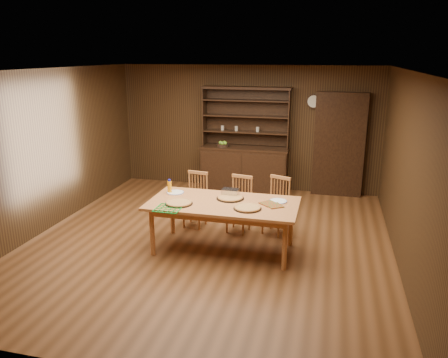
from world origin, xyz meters
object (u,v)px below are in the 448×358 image
(chair_right, at_px, (277,204))
(chair_center, at_px, (240,202))
(dining_table, at_px, (223,207))
(china_hutch, at_px, (245,163))
(chair_left, at_px, (196,198))
(juice_bottle, at_px, (170,187))

(chair_right, bearing_deg, chair_center, -152.18)
(dining_table, xyz_separation_m, chair_center, (0.08, 0.80, -0.19))
(china_hutch, xyz_separation_m, chair_left, (-0.40, -2.13, -0.11))
(chair_left, bearing_deg, chair_right, 8.05)
(dining_table, height_order, chair_left, chair_left)
(chair_center, bearing_deg, juice_bottle, -139.15)
(china_hutch, relative_size, chair_left, 2.35)
(chair_center, bearing_deg, chair_right, 17.52)
(dining_table, xyz_separation_m, chair_left, (-0.69, 0.86, -0.19))
(chair_center, xyz_separation_m, chair_right, (0.60, 0.07, 0.00))
(china_hutch, bearing_deg, dining_table, -84.53)
(dining_table, bearing_deg, chair_right, 52.00)
(dining_table, relative_size, juice_bottle, 9.96)
(chair_left, height_order, chair_center, chair_center)
(juice_bottle, bearing_deg, chair_left, 70.59)
(dining_table, relative_size, chair_right, 2.32)
(chair_left, height_order, chair_right, chair_right)
(chair_left, bearing_deg, juice_bottle, -101.97)
(dining_table, distance_m, chair_left, 1.11)
(chair_left, xyz_separation_m, chair_center, (0.77, -0.06, 0.00))
(dining_table, bearing_deg, chair_left, 128.77)
(china_hutch, xyz_separation_m, chair_right, (0.97, -2.12, -0.10))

